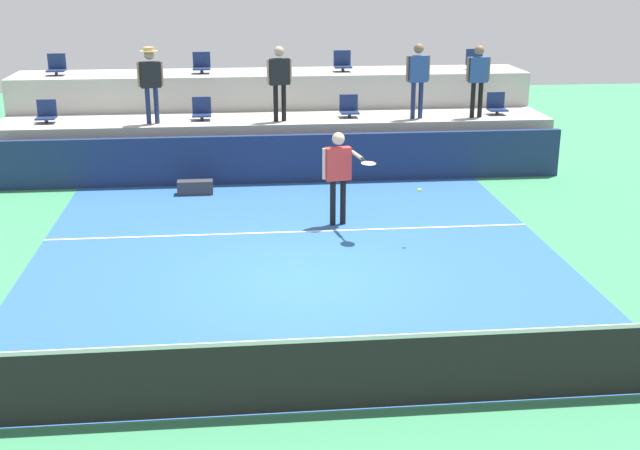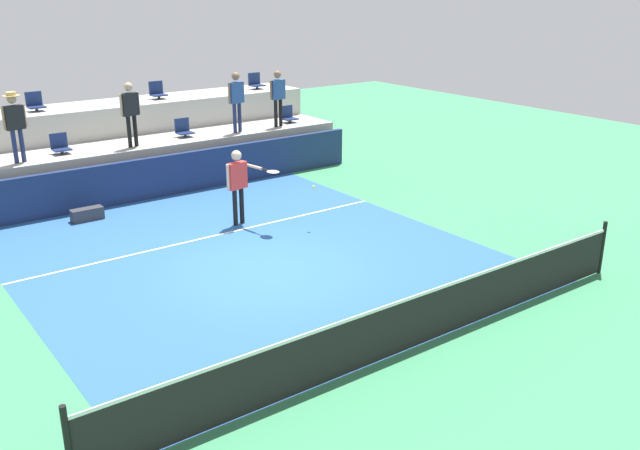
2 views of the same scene
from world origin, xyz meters
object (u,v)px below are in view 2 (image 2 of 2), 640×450
object	(u,v)px
stadium_chair_upper_left	(35,103)
spectator_with_hat	(15,120)
spectator_in_grey	(278,93)
equipment_bag	(87,214)
stadium_chair_lower_far_right	(288,115)
spectator_leaning_on_rail	(130,108)
stadium_chair_lower_right	(184,129)
stadium_chair_upper_far_right	(256,82)
stadium_chair_upper_right	(157,92)
stadium_chair_lower_left	(60,145)
tennis_ball	(313,187)
tennis_player	(238,179)
spectator_in_white	(236,96)

from	to	relation	value
stadium_chair_upper_left	spectator_with_hat	world-z (taller)	spectator_with_hat
spectator_in_grey	equipment_bag	bearing A→B (deg)	-166.15
stadium_chair_lower_far_right	spectator_leaning_on_rail	size ratio (longest dim) A/B	0.30
stadium_chair_lower_right	spectator_with_hat	world-z (taller)	spectator_with_hat
stadium_chair_lower_right	stadium_chair_lower_far_right	world-z (taller)	same
stadium_chair_upper_far_right	spectator_with_hat	distance (m)	8.43
stadium_chair_upper_far_right	spectator_leaning_on_rail	bearing A→B (deg)	-157.31
stadium_chair_upper_right	stadium_chair_upper_far_right	size ratio (longest dim) A/B	1.00
spectator_leaning_on_rail	spectator_in_grey	xyz separation A→B (m)	(4.67, 0.00, -0.02)
stadium_chair_lower_left	tennis_ball	world-z (taller)	stadium_chair_lower_left
tennis_ball	equipment_bag	bearing A→B (deg)	137.83
stadium_chair_upper_far_right	spectator_with_hat	size ratio (longest dim) A/B	0.30
spectator_in_grey	stadium_chair_upper_left	bearing A→B (deg)	161.46
spectator_with_hat	spectator_leaning_on_rail	size ratio (longest dim) A/B	1.01
stadium_chair_upper_right	equipment_bag	xyz separation A→B (m)	(-3.69, -3.82, -2.16)
tennis_player	spectator_in_grey	world-z (taller)	spectator_in_grey
tennis_player	spectator_leaning_on_rail	size ratio (longest dim) A/B	1.04
stadium_chair_upper_left	tennis_player	distance (m)	6.95
stadium_chair_upper_right	tennis_player	size ratio (longest dim) A/B	0.29
tennis_player	stadium_chair_upper_left	bearing A→B (deg)	113.40
stadium_chair_lower_far_right	spectator_with_hat	distance (m)	8.26
stadium_chair_lower_far_right	spectator_in_grey	xyz separation A→B (m)	(-0.62, -0.38, 0.81)
spectator_with_hat	spectator_in_grey	size ratio (longest dim) A/B	1.02
tennis_player	stadium_chair_lower_far_right	bearing A→B (deg)	45.41
stadium_chair_lower_left	stadium_chair_upper_right	bearing A→B (deg)	26.83
stadium_chair_lower_far_right	spectator_in_white	world-z (taller)	spectator_in_white
stadium_chair_lower_left	stadium_chair_upper_right	distance (m)	4.08
equipment_bag	spectator_leaning_on_rail	bearing A→B (deg)	39.98
spectator_in_white	equipment_bag	distance (m)	5.84
stadium_chair_lower_right	spectator_leaning_on_rail	xyz separation A→B (m)	(-1.67, -0.38, 0.83)
stadium_chair_lower_right	tennis_ball	distance (m)	5.75
stadium_chair_upper_far_right	spectator_leaning_on_rail	size ratio (longest dim) A/B	0.30
stadium_chair_lower_left	stadium_chair_upper_left	size ratio (longest dim) A/B	1.00
stadium_chair_upper_left	spectator_leaning_on_rail	distance (m)	2.86
spectator_leaning_on_rail	tennis_ball	xyz separation A→B (m)	(2.14, -5.33, -1.29)
stadium_chair_lower_left	spectator_leaning_on_rail	bearing A→B (deg)	-11.93
spectator_leaning_on_rail	tennis_ball	world-z (taller)	spectator_leaning_on_rail
stadium_chair_upper_far_right	spectator_in_white	bearing A→B (deg)	-132.37
stadium_chair_lower_right	stadium_chair_upper_right	bearing A→B (deg)	87.84
spectator_with_hat	equipment_bag	world-z (taller)	spectator_with_hat
stadium_chair_upper_right	equipment_bag	world-z (taller)	stadium_chair_upper_right
stadium_chair_upper_left	spectator_leaning_on_rail	size ratio (longest dim) A/B	0.30
spectator_in_white	stadium_chair_upper_right	bearing A→B (deg)	124.27
spectator_leaning_on_rail	spectator_with_hat	bearing A→B (deg)	180.00
spectator_in_white	equipment_bag	size ratio (longest dim) A/B	2.30
stadium_chair_lower_left	stadium_chair_upper_far_right	world-z (taller)	stadium_chair_upper_far_right
stadium_chair_lower_left	tennis_player	xyz separation A→B (m)	(2.69, -4.48, -0.35)
stadium_chair_upper_right	spectator_with_hat	xyz separation A→B (m)	(-4.66, -2.18, -0.00)
stadium_chair_lower_far_right	spectator_in_white	xyz separation A→B (m)	(-2.06, -0.38, 0.85)
stadium_chair_upper_right	spectator_leaning_on_rail	distance (m)	2.79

